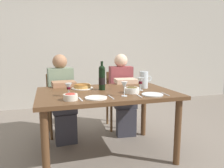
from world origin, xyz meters
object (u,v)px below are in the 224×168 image
(salad_bowl, at_px, (71,96))
(olive_bowl, at_px, (132,90))
(wine_glass_left_diner, at_px, (69,87))
(chair_left, at_px, (60,99))
(wine_bottle, at_px, (102,78))
(diner_right, at_px, (123,91))
(dinner_plate_right_setting, at_px, (96,98))
(wine_glass_centre, at_px, (141,81))
(dinner_plate_left_setting, at_px, (152,94))
(baked_tart, at_px, (82,86))
(water_pitcher, at_px, (144,81))
(dining_table, at_px, (106,99))
(wine_glass_right_diner, at_px, (124,86))
(diner_left, at_px, (62,95))
(chair_right, at_px, (119,95))

(salad_bowl, relative_size, olive_bowl, 0.79)
(wine_glass_left_diner, distance_m, chair_left, 1.10)
(wine_bottle, bearing_deg, diner_right, 51.13)
(wine_bottle, height_order, wine_glass_left_diner, wine_bottle)
(dinner_plate_right_setting, bearing_deg, wine_glass_centre, 23.72)
(dinner_plate_left_setting, bearing_deg, salad_bowl, 178.66)
(wine_bottle, relative_size, baked_tart, 1.29)
(dinner_plate_right_setting, height_order, chair_left, chair_left)
(water_pitcher, height_order, dinner_plate_right_setting, water_pitcher)
(dining_table, relative_size, dinner_plate_right_setting, 6.92)
(dinner_plate_right_setting, distance_m, diner_right, 1.18)
(olive_bowl, xyz_separation_m, wine_glass_right_diner, (-0.13, -0.13, 0.07))
(dinner_plate_right_setting, bearing_deg, wine_bottle, 68.35)
(dinner_plate_right_setting, height_order, diner_left, diner_left)
(water_pitcher, relative_size, wine_glass_centre, 1.35)
(baked_tart, distance_m, dinner_plate_right_setting, 0.56)
(dining_table, distance_m, chair_right, 1.03)
(diner_right, bearing_deg, dining_table, 62.25)
(olive_bowl, xyz_separation_m, chair_left, (-0.70, 1.06, -0.30))
(salad_bowl, relative_size, wine_glass_centre, 0.88)
(baked_tart, distance_m, dinner_plate_left_setting, 0.86)
(chair_left, bearing_deg, olive_bowl, 118.93)
(wine_glass_centre, xyz_separation_m, diner_right, (0.04, 0.73, -0.25))
(wine_glass_left_diner, xyz_separation_m, wine_glass_right_diner, (0.54, -0.14, 0.01))
(diner_left, bearing_deg, chair_right, -169.04)
(chair_left, relative_size, diner_left, 0.75)
(wine_bottle, bearing_deg, wine_glass_left_diner, -147.96)
(wine_glass_left_diner, bearing_deg, wine_glass_centre, 6.43)
(wine_glass_centre, xyz_separation_m, dinner_plate_right_setting, (-0.58, -0.25, -0.10))
(wine_glass_left_diner, height_order, chair_left, wine_glass_left_diner)
(dinner_plate_right_setting, height_order, chair_right, chair_right)
(wine_glass_centre, bearing_deg, diner_right, 86.50)
(water_pitcher, bearing_deg, wine_glass_right_diner, -136.67)
(wine_glass_left_diner, height_order, wine_glass_right_diner, wine_glass_right_diner)
(wine_glass_left_diner, distance_m, wine_glass_right_diner, 0.56)
(water_pitcher, xyz_separation_m, chair_left, (-0.95, 0.82, -0.35))
(wine_bottle, distance_m, dinner_plate_right_setting, 0.47)
(dining_table, distance_m, salad_bowl, 0.54)
(dinner_plate_right_setting, bearing_deg, dinner_plate_left_setting, -1.90)
(water_pitcher, relative_size, dinner_plate_left_setting, 0.93)
(wine_glass_left_diner, bearing_deg, water_pitcher, 13.46)
(chair_left, xyz_separation_m, diner_right, (0.90, -0.22, 0.12))
(baked_tart, bearing_deg, olive_bowl, -41.09)
(baked_tart, height_order, dinner_plate_left_setting, baked_tart)
(dining_table, distance_m, baked_tart, 0.36)
(chair_right, height_order, diner_right, diner_right)
(baked_tart, relative_size, wine_glass_centre, 1.71)
(chair_left, distance_m, chair_right, 0.91)
(dining_table, relative_size, wine_bottle, 4.51)
(wine_bottle, relative_size, diner_right, 0.29)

